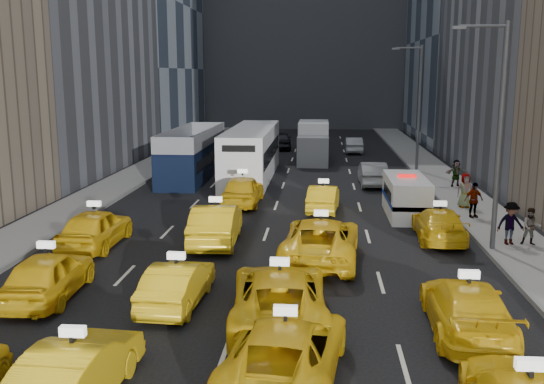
{
  "coord_description": "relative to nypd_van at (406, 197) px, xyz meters",
  "views": [
    {
      "loc": [
        2.39,
        -12.05,
        7.06
      ],
      "look_at": [
        0.3,
        13.61,
        2.0
      ],
      "focal_mm": 40.0,
      "sensor_mm": 36.0,
      "label": 1
    }
  ],
  "objects": [
    {
      "name": "pedestrian_2",
      "position": [
        3.48,
        -5.5,
        0.08
      ],
      "size": [
        1.21,
        0.65,
        1.77
      ],
      "primitive_type": "imported",
      "rotation": [
        0.0,
        0.0,
        0.16
      ],
      "color": "gray",
      "rests_on": "sidewalk_east"
    },
    {
      "name": "double_decker",
      "position": [
        -13.06,
        10.42,
        0.69
      ],
      "size": [
        2.9,
        11.43,
        3.3
      ],
      "rotation": [
        0.0,
        0.0,
        0.03
      ],
      "color": "black",
      "rests_on": "ground"
    },
    {
      "name": "taxi_10",
      "position": [
        -5.41,
        -13.87,
        -0.15
      ],
      "size": [
        3.09,
        5.98,
        1.61
      ],
      "primitive_type": "imported",
      "rotation": [
        0.0,
        0.0,
        3.21
      ],
      "color": "yellow",
      "rests_on": "ground"
    },
    {
      "name": "taxi_12",
      "position": [
        -13.49,
        -6.77,
        -0.14
      ],
      "size": [
        1.96,
        4.77,
        1.62
      ],
      "primitive_type": "imported",
      "rotation": [
        0.0,
        0.0,
        3.13
      ],
      "color": "yellow",
      "rests_on": "ground"
    },
    {
      "name": "misc_car_1",
      "position": [
        -13.91,
        20.07,
        -0.19
      ],
      "size": [
        3.03,
        5.71,
        1.53
      ],
      "primitive_type": "imported",
      "rotation": [
        0.0,
        0.0,
        3.05
      ],
      "color": "black",
      "rests_on": "ground"
    },
    {
      "name": "taxi_15",
      "position": [
        0.81,
        -4.52,
        -0.26
      ],
      "size": [
        2.14,
        4.85,
        1.39
      ],
      "primitive_type": "imported",
      "rotation": [
        0.0,
        0.0,
        3.1
      ],
      "color": "yellow",
      "rests_on": "ground"
    },
    {
      "name": "taxi_6",
      "position": [
        -5.05,
        -17.19,
        -0.19
      ],
      "size": [
        3.11,
        5.7,
        1.52
      ],
      "primitive_type": "imported",
      "rotation": [
        0.0,
        0.0,
        3.03
      ],
      "color": "yellow",
      "rests_on": "ground"
    },
    {
      "name": "curb_east",
      "position": [
        2.37,
        6.83,
        -0.86
      ],
      "size": [
        0.15,
        90.0,
        0.18
      ],
      "primitive_type": "cube",
      "color": "slate",
      "rests_on": "ground"
    },
    {
      "name": "nypd_van",
      "position": [
        0.0,
        0.0,
        0.0
      ],
      "size": [
        1.96,
        4.93,
        2.11
      ],
      "rotation": [
        0.0,
        0.0,
        -0.01
      ],
      "color": "white",
      "rests_on": "ground"
    },
    {
      "name": "taxi_17",
      "position": [
        -4.14,
        0.73,
        -0.27
      ],
      "size": [
        1.79,
        4.25,
        1.36
      ],
      "primitive_type": "imported",
      "rotation": [
        0.0,
        0.0,
        3.06
      ],
      "color": "yellow",
      "rests_on": "ground"
    },
    {
      "name": "taxi_5",
      "position": [
        -9.5,
        -18.54,
        -0.23
      ],
      "size": [
        1.83,
        4.48,
        1.44
      ],
      "primitive_type": "imported",
      "rotation": [
        0.0,
        0.0,
        3.07
      ],
      "color": "yellow",
      "rests_on": "ground"
    },
    {
      "name": "streetlight_far",
      "position": [
        2.5,
        13.83,
        3.97
      ],
      "size": [
        2.15,
        0.22,
        9.0
      ],
      "color": "#595B60",
      "rests_on": "ground"
    },
    {
      "name": "pedestrian_3",
      "position": [
        3.13,
        -0.77,
        0.06
      ],
      "size": [
        1.11,
        0.8,
        1.73
      ],
      "primitive_type": "imported",
      "rotation": [
        0.0,
        0.0,
        0.37
      ],
      "color": "gray",
      "rests_on": "sidewalk_east"
    },
    {
      "name": "pedestrian_4",
      "position": [
        3.24,
        1.53,
        0.1
      ],
      "size": [
        0.94,
        0.61,
        1.81
      ],
      "primitive_type": "imported",
      "rotation": [
        0.0,
        0.0,
        0.15
      ],
      "color": "gray",
      "rests_on": "sidewalk_east"
    },
    {
      "name": "pedestrian_5",
      "position": [
        4.09,
        7.63,
        0.03
      ],
      "size": [
        1.6,
        0.84,
        1.66
      ],
      "primitive_type": "imported",
      "rotation": [
        0.0,
        0.0,
        0.27
      ],
      "color": "gray",
      "rests_on": "sidewalk_east"
    },
    {
      "name": "taxi_9",
      "position": [
        -8.65,
        -12.76,
        -0.27
      ],
      "size": [
        1.66,
        4.23,
        1.37
      ],
      "primitive_type": "imported",
      "rotation": [
        0.0,
        0.0,
        3.09
      ],
      "color": "yellow",
      "rests_on": "ground"
    },
    {
      "name": "taxi_8",
      "position": [
        -12.87,
        -12.52,
        -0.18
      ],
      "size": [
        2.05,
        4.62,
        1.55
      ],
      "primitive_type": "imported",
      "rotation": [
        0.0,
        0.0,
        3.19
      ],
      "color": "yellow",
      "rests_on": "ground"
    },
    {
      "name": "taxi_13",
      "position": [
        -8.65,
        -5.81,
        -0.11
      ],
      "size": [
        2.01,
        5.17,
        1.68
      ],
      "primitive_type": "imported",
      "rotation": [
        0.0,
        0.0,
        3.19
      ],
      "color": "yellow",
      "rests_on": "ground"
    },
    {
      "name": "sidewalk_west",
      "position": [
        -17.18,
        6.83,
        -0.88
      ],
      "size": [
        3.0,
        90.0,
        0.15
      ],
      "primitive_type": "cube",
      "color": "gray",
      "rests_on": "ground"
    },
    {
      "name": "misc_car_3",
      "position": [
        -8.1,
        26.71,
        -0.13
      ],
      "size": [
        2.22,
        4.93,
        1.64
      ],
      "primitive_type": "imported",
      "rotation": [
        0.0,
        0.0,
        3.2
      ],
      "color": "black",
      "rests_on": "ground"
    },
    {
      "name": "box_truck",
      "position": [
        -4.92,
        18.56,
        0.62
      ],
      "size": [
        2.92,
        7.15,
        3.2
      ],
      "rotation": [
        0.0,
        0.0,
        -0.08
      ],
      "color": "white",
      "rests_on": "ground"
    },
    {
      "name": "streetlight_near",
      "position": [
        2.5,
        -6.17,
        3.97
      ],
      "size": [
        2.15,
        0.22,
        9.0
      ],
      "color": "#595B60",
      "rests_on": "ground"
    },
    {
      "name": "curb_west",
      "position": [
        -15.73,
        6.83,
        -0.86
      ],
      "size": [
        0.15,
        90.0,
        0.18
      ],
      "primitive_type": "cube",
      "color": "slate",
      "rests_on": "ground"
    },
    {
      "name": "city_bus",
      "position": [
        -9.01,
        10.61,
        0.75
      ],
      "size": [
        2.78,
        13.28,
        3.43
      ],
      "rotation": [
        0.0,
        0.0,
        0.0
      ],
      "color": "silver",
      "rests_on": "ground"
    },
    {
      "name": "taxi_11",
      "position": [
        -0.23,
        -14.15,
        -0.21
      ],
      "size": [
        2.25,
        5.17,
        1.48
      ],
      "primitive_type": "imported",
      "rotation": [
        0.0,
        0.0,
        3.11
      ],
      "color": "yellow",
      "rests_on": "ground"
    },
    {
      "name": "misc_car_4",
      "position": [
        -1.38,
        24.69,
        -0.25
      ],
      "size": [
        1.53,
        4.25,
        1.39
      ],
      "primitive_type": "imported",
      "rotation": [
        0.0,
        0.0,
        3.16
      ],
      "color": "#A5A9AD",
      "rests_on": "ground"
    },
    {
      "name": "taxi_16",
      "position": [
        -8.51,
        1.9,
        -0.13
      ],
      "size": [
        2.02,
        4.84,
        1.64
      ],
      "primitive_type": "imported",
      "rotation": [
        0.0,
        0.0,
        3.12
      ],
      "color": "yellow",
      "rests_on": "ground"
    },
    {
      "name": "misc_car_0",
      "position": [
        -0.98,
        8.38,
        -0.19
      ],
      "size": [
        1.66,
        4.62,
        1.51
      ],
      "primitive_type": "imported",
      "rotation": [
        0.0,
        0.0,
        3.15
      ],
      "color": "#96989D",
      "rests_on": "ground"
    },
    {
      "name": "pedestrian_1",
      "position": [
        4.3,
        -5.51,
        -0.03
      ],
      "size": [
        0.82,
        0.56,
        1.54
      ],
      "primitive_type": "imported",
      "rotation": [
        0.0,
        0.0,
        -0.21
      ],
      "color": "gray",
      "rests_on": "sidewalk_east"
    },
    {
      "name": "misc_car_2",
      "position": [
        -5.33,
        26.42,
        -0.14
      ],
      "size": [
        2.42,
        5.66,
        1.63
      ],
      "primitive_type": "imported",
      "rotation": [
        0.0,
        0.0,
        3.17
      ],
      "color": "gray",
      "rests_on": "ground"
    },
    {
      "name": "taxi_14",
      "position": [
        -4.25,
        -7.85,
        -0.13
      ],
      "size": [
        3.16,
        6.13,
        1.65
      ],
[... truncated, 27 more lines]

